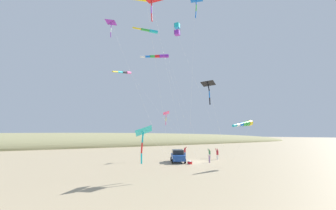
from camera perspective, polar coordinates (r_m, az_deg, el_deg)
ground_plane at (r=34.45m, az=7.69°, el=-14.87°), size 600.00×600.00×0.00m
dune_ridge_grassy at (r=84.25m, az=-17.56°, el=-10.39°), size 28.00×240.00×9.49m
parked_car at (r=33.44m, az=2.64°, el=-13.50°), size 4.65×3.73×1.85m
cooler_box at (r=31.49m, az=5.89°, el=-15.17°), size 0.62×0.42×0.42m
person_adult_flyer at (r=37.46m, az=13.17°, el=-12.60°), size 0.49×0.60×1.87m
person_child_green_jacket at (r=33.37m, az=11.08°, el=-13.92°), size 0.27×0.34×1.17m
person_child_grey_jacket at (r=38.99m, az=11.15°, el=-12.61°), size 0.42×0.53×1.69m
person_bystander_far at (r=41.82m, az=4.58°, el=-12.27°), size 0.63×0.53×1.85m
kite_delta_long_streamer_left at (r=20.29m, az=-6.85°, el=-7.08°), size 8.01×10.29×5.12m
kite_windsock_striped_overhead at (r=38.38m, az=-2.61°, el=12.99°), size 3.03×11.09×18.57m
kite_delta_small_distant at (r=25.37m, az=10.72°, el=5.63°), size 7.34×10.87×10.50m
kite_delta_orange_high_right at (r=26.09m, az=-15.08°, el=20.54°), size 4.53×10.72×16.81m
kite_delta_blue_topmost at (r=37.16m, az=-0.59°, el=-2.24°), size 4.41×5.34×8.32m
kite_windsock_checkered_midright at (r=30.51m, az=19.98°, el=-4.79°), size 6.75×7.35×6.18m
kite_windsock_teal_far_right at (r=32.24m, az=-11.53°, el=8.59°), size 5.05×17.13×14.00m
kite_windsock_purple_drifting at (r=29.97m, az=-5.09°, el=19.28°), size 2.68×8.67×18.14m
kite_box_green_low_center at (r=32.45m, az=2.51°, el=19.68°), size 0.96×10.22×20.14m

